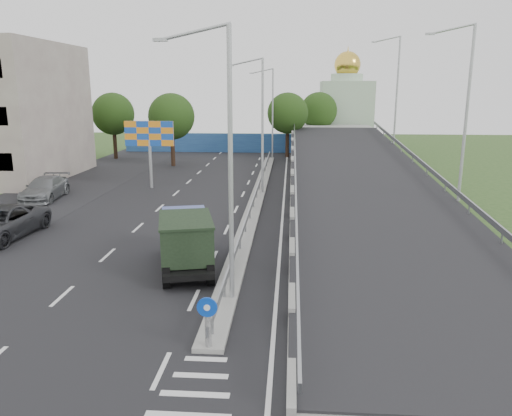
# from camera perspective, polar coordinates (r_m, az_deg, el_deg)

# --- Properties ---
(ground) EXTENTS (160.00, 160.00, 0.00)m
(ground) POSITION_cam_1_polar(r_m,az_deg,el_deg) (14.55, -6.93, -20.27)
(ground) COLOR #2D4C1E
(ground) RESTS_ON ground
(road_surface) EXTENTS (26.00, 90.00, 0.04)m
(road_surface) POSITION_cam_1_polar(r_m,az_deg,el_deg) (33.31, -5.56, -0.55)
(road_surface) COLOR black
(road_surface) RESTS_ON ground
(parking_strip) EXTENTS (8.00, 90.00, 0.05)m
(parking_strip) POSITION_cam_1_polar(r_m,az_deg,el_deg) (37.70, -25.44, -0.16)
(parking_strip) COLOR black
(parking_strip) RESTS_ON ground
(median) EXTENTS (1.00, 44.00, 0.20)m
(median) POSITION_cam_1_polar(r_m,az_deg,el_deg) (36.80, 0.08, 1.03)
(median) COLOR gray
(median) RESTS_ON ground
(overpass_ramp) EXTENTS (10.00, 50.00, 3.50)m
(overpass_ramp) POSITION_cam_1_polar(r_m,az_deg,el_deg) (36.74, 11.85, 3.35)
(overpass_ramp) COLOR gray
(overpass_ramp) RESTS_ON ground
(median_guardrail) EXTENTS (0.09, 44.00, 0.71)m
(median_guardrail) POSITION_cam_1_polar(r_m,az_deg,el_deg) (36.67, 0.08, 2.02)
(median_guardrail) COLOR gray
(median_guardrail) RESTS_ON median
(sign_bollard) EXTENTS (0.64, 0.23, 1.67)m
(sign_bollard) POSITION_cam_1_polar(r_m,az_deg,el_deg) (15.88, -5.54, -12.83)
(sign_bollard) COLOR black
(sign_bollard) RESTS_ON median
(lamp_post_near) EXTENTS (2.74, 0.18, 10.08)m
(lamp_post_near) POSITION_cam_1_polar(r_m,az_deg,el_deg) (18.14, -3.54, 6.35)
(lamp_post_near) COLOR #B2B5B7
(lamp_post_near) RESTS_ON median
(lamp_post_mid) EXTENTS (2.74, 0.18, 10.08)m
(lamp_post_mid) POSITION_cam_1_polar(r_m,az_deg,el_deg) (37.99, 0.46, 10.13)
(lamp_post_mid) COLOR #B2B5B7
(lamp_post_mid) RESTS_ON median
(lamp_post_far) EXTENTS (2.74, 0.18, 10.08)m
(lamp_post_far) POSITION_cam_1_polar(r_m,az_deg,el_deg) (57.94, 1.73, 11.30)
(lamp_post_far) COLOR #B2B5B7
(lamp_post_far) RESTS_ON median
(blue_wall) EXTENTS (30.00, 0.50, 2.40)m
(blue_wall) POSITION_cam_1_polar(r_m,az_deg,el_deg) (64.54, -1.76, 7.42)
(blue_wall) COLOR #264A8C
(blue_wall) RESTS_ON ground
(church) EXTENTS (7.00, 7.00, 13.80)m
(church) POSITION_cam_1_polar(r_m,az_deg,el_deg) (72.29, 10.21, 11.14)
(church) COLOR #B2CCAD
(church) RESTS_ON ground
(billboard) EXTENTS (4.00, 0.24, 5.50)m
(billboard) POSITION_cam_1_polar(r_m,az_deg,el_deg) (41.65, -12.10, 7.89)
(billboard) COLOR #B2B5B7
(billboard) RESTS_ON ground
(tree_left_mid) EXTENTS (4.80, 4.80, 7.60)m
(tree_left_mid) POSITION_cam_1_polar(r_m,az_deg,el_deg) (53.41, -9.63, 10.25)
(tree_left_mid) COLOR black
(tree_left_mid) RESTS_ON ground
(tree_median_far) EXTENTS (4.80, 4.80, 7.60)m
(tree_median_far) POSITION_cam_1_polar(r_m,az_deg,el_deg) (59.92, 3.64, 10.75)
(tree_median_far) COLOR black
(tree_median_far) RESTS_ON ground
(tree_left_far) EXTENTS (4.80, 4.80, 7.60)m
(tree_left_far) POSITION_cam_1_polar(r_m,az_deg,el_deg) (60.49, -16.02, 10.29)
(tree_left_far) COLOR black
(tree_left_far) RESTS_ON ground
(tree_ramp_far) EXTENTS (4.80, 4.80, 7.60)m
(tree_ramp_far) POSITION_cam_1_polar(r_m,az_deg,el_deg) (67.00, 7.18, 10.96)
(tree_ramp_far) COLOR black
(tree_ramp_far) RESTS_ON ground
(dump_truck) EXTENTS (3.44, 6.13, 2.55)m
(dump_truck) POSITION_cam_1_polar(r_m,az_deg,el_deg) (22.95, -8.04, -3.46)
(dump_truck) COLOR black
(dump_truck) RESTS_ON ground
(parked_car_c) EXTENTS (3.26, 6.38, 1.72)m
(parked_car_c) POSITION_cam_1_polar(r_m,az_deg,el_deg) (30.69, -27.18, -1.57)
(parked_car_c) COLOR #2D2E31
(parked_car_c) RESTS_ON ground
(parked_car_d) EXTENTS (2.82, 5.82, 1.63)m
(parked_car_d) POSITION_cam_1_polar(r_m,az_deg,el_deg) (40.28, -22.98, 2.08)
(parked_car_d) COLOR slate
(parked_car_d) RESTS_ON ground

